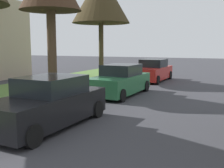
% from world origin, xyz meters
% --- Properties ---
extents(parked_sedan_black, '(2.09, 4.47, 1.57)m').
position_xyz_m(parked_sedan_black, '(-2.23, 7.20, 0.72)').
color(parked_sedan_black, black).
rests_on(parked_sedan_black, ground).
extents(parked_sedan_green, '(2.09, 4.47, 1.57)m').
position_xyz_m(parked_sedan_green, '(-2.30, 13.35, 0.72)').
color(parked_sedan_green, '#28663D').
rests_on(parked_sedan_green, ground).
extents(parked_sedan_red, '(2.09, 4.47, 1.57)m').
position_xyz_m(parked_sedan_red, '(-2.30, 19.64, 0.72)').
color(parked_sedan_red, red).
rests_on(parked_sedan_red, ground).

